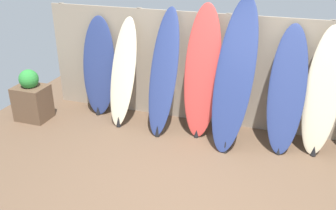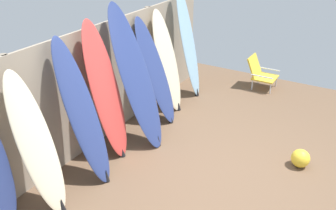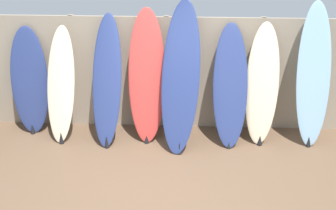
% 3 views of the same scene
% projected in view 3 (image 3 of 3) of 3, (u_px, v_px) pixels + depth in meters
% --- Properties ---
extents(ground, '(7.68, 7.68, 0.00)m').
position_uv_depth(ground, '(159.00, 199.00, 5.84)').
color(ground, brown).
extents(fence_back, '(6.08, 0.11, 1.80)m').
position_uv_depth(fence_back, '(166.00, 73.00, 7.28)').
color(fence_back, gray).
rests_on(fence_back, ground).
extents(surfboard_navy_0, '(0.60, 0.43, 1.67)m').
position_uv_depth(surfboard_navy_0, '(30.00, 81.00, 7.18)').
color(surfboard_navy_0, navy).
rests_on(surfboard_navy_0, ground).
extents(surfboard_cream_1, '(0.48, 0.67, 1.70)m').
position_uv_depth(surfboard_cream_1, '(61.00, 86.00, 6.99)').
color(surfboard_cream_1, beige).
rests_on(surfboard_cream_1, ground).
extents(surfboard_navy_2, '(0.48, 0.76, 1.90)m').
position_uv_depth(surfboard_navy_2, '(107.00, 82.00, 6.87)').
color(surfboard_navy_2, navy).
rests_on(surfboard_navy_2, ground).
extents(surfboard_red_3, '(0.56, 0.55, 1.99)m').
position_uv_depth(surfboard_red_3, '(147.00, 77.00, 6.91)').
color(surfboard_red_3, '#D13D38').
rests_on(surfboard_red_3, ground).
extents(surfboard_navy_4, '(0.65, 0.93, 2.11)m').
position_uv_depth(surfboard_navy_4, '(181.00, 78.00, 6.72)').
color(surfboard_navy_4, navy).
rests_on(surfboard_navy_4, ground).
extents(surfboard_navy_5, '(0.53, 0.73, 1.76)m').
position_uv_depth(surfboard_navy_5, '(230.00, 86.00, 6.88)').
color(surfboard_navy_5, navy).
rests_on(surfboard_navy_5, ground).
extents(surfboard_cream_6, '(0.55, 0.63, 1.78)m').
position_uv_depth(surfboard_cream_6, '(262.00, 85.00, 6.91)').
color(surfboard_cream_6, beige).
rests_on(surfboard_cream_6, ground).
extents(surfboard_skyblue_7, '(0.54, 0.56, 2.11)m').
position_uv_depth(surfboard_skyblue_7, '(314.00, 77.00, 6.78)').
color(surfboard_skyblue_7, '#8CB7D6').
rests_on(surfboard_skyblue_7, ground).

